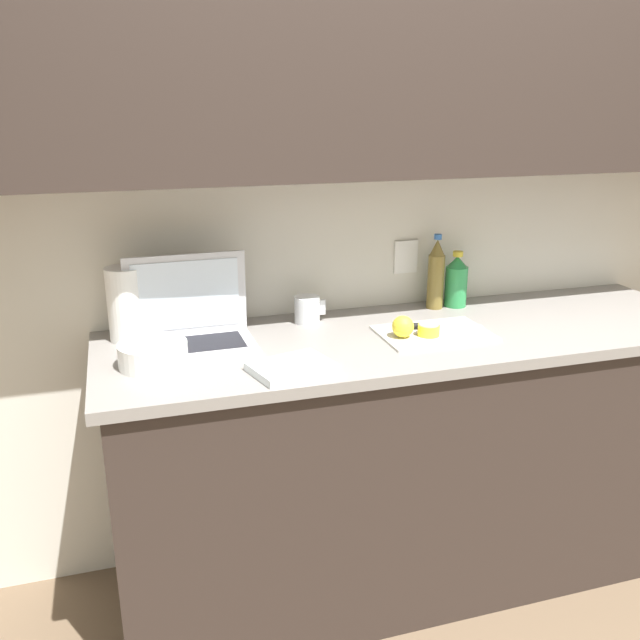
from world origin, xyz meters
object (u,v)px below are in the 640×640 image
Objects in this scene: paper_towel_roll at (127,304)px; bottle_green_soda at (456,282)px; measuring_cup at (307,310)px; laptop at (191,325)px; knife at (428,326)px; lemon_whole_beside at (403,327)px; cutting_board at (434,333)px; bowl_white at (153,354)px; bottle_oil_tall at (436,275)px; lemon_half_cut at (428,330)px.

bottle_green_soda is at bearing 1.36° from paper_towel_roll.
measuring_cup is (-0.58, -0.03, -0.05)m from bottle_green_soda.
bottle_green_soda is 1.91× the size of measuring_cup.
laptop reaches higher than bottle_green_soda.
knife is 0.13m from lemon_whole_beside.
cutting_board is at bearing -14.37° from paper_towel_roll.
lemon_whole_beside is 0.44m from bottle_green_soda.
measuring_cup is at bearing -0.06° from paper_towel_roll.
bottle_green_soda reaches higher than lemon_whole_beside.
cutting_board is 0.12m from lemon_whole_beside.
knife is 2.56× the size of measuring_cup.
laptop is 1.93× the size of bowl_white.
paper_towel_roll reaches higher than measuring_cup.
cutting_board is 0.43m from measuring_cup.
laptop is 1.39× the size of bottle_oil_tall.
measuring_cup is at bearing 145.94° from cutting_board.
lemon_half_cut is at bearing -103.29° from knife.
bowl_white reaches higher than knife.
bowl_white is 0.27m from paper_towel_roll.
lemon_half_cut is (0.73, -0.16, -0.04)m from laptop.
laptop is at bearing 167.99° from lemon_half_cut.
measuring_cup is (-0.24, 0.26, 0.00)m from lemon_whole_beside.
cutting_board is at bearing -10.87° from laptop.
cutting_board is at bearing -116.28° from bottle_oil_tall.
bottle_green_soda is at bearing 2.80° from measuring_cup.
knife is at bearing 24.18° from lemon_whole_beside.
paper_towel_roll is (-1.17, -0.03, 0.02)m from bottle_green_soda.
lemon_half_cut is 0.30× the size of paper_towel_roll.
measuring_cup reaches higher than lemon_whole_beside.
lemon_half_cut is 0.34× the size of bottle_green_soda.
bottle_oil_tall is 1.38× the size of bowl_white.
knife reaches higher than cutting_board.
paper_towel_roll is at bearing 103.01° from bowl_white.
lemon_whole_beside is 0.36× the size of bowl_white.
lemon_half_cut is at bearing -0.87° from bowl_white.
laptop reaches higher than measuring_cup.
bottle_green_soda is at bearing 58.58° from knife.
cutting_board is 1.30× the size of bottle_oil_tall.
laptop is at bearing -175.06° from knife.
bowl_white is at bearing -164.86° from knife.
lemon_half_cut is 0.26× the size of bottle_oil_tall.
knife is at bearing -133.52° from bottle_green_soda.
bowl_white is at bearing -76.99° from paper_towel_roll.
knife is at bearing -30.01° from measuring_cup.
laptop is 1.38× the size of knife.
paper_towel_roll is (-0.18, 0.11, 0.05)m from laptop.
laptop is 0.19m from bowl_white.
lemon_half_cut is 0.09m from lemon_whole_beside.
bottle_green_soda is at bearing 49.56° from lemon_half_cut.
bowl_white is (-1.11, -0.28, -0.06)m from bottle_green_soda.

